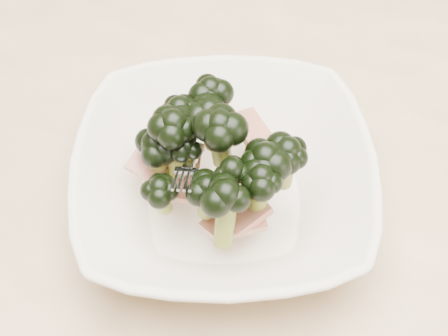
# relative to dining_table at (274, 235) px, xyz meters

# --- Properties ---
(dining_table) EXTENTS (1.20, 0.80, 0.75)m
(dining_table) POSITION_rel_dining_table_xyz_m (0.00, 0.00, 0.00)
(dining_table) COLOR tan
(dining_table) RESTS_ON ground
(broccoli_dish) EXTENTS (0.34, 0.34, 0.12)m
(broccoli_dish) POSITION_rel_dining_table_xyz_m (-0.04, -0.04, 0.14)
(broccoli_dish) COLOR beige
(broccoli_dish) RESTS_ON dining_table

